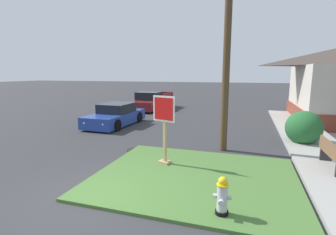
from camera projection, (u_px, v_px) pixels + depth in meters
The scene contains 11 objects.
ground_plane at pixel (95, 197), 6.15m from camera, with size 160.00×160.00×0.00m, color #333335.
grass_corner_patch at pixel (195, 177), 7.25m from camera, with size 5.62×4.67×0.08m, color #477033.
sidewalk_strip at pixel (313, 144), 10.48m from camera, with size 2.20×18.90×0.12m, color #9E9B93.
fire_hydrant at pixel (222, 197), 5.19m from camera, with size 0.38×0.34×0.82m.
stop_sign at pixel (164, 130), 8.03m from camera, with size 0.79×0.37×2.21m.
manhole_cover at pixel (136, 150), 9.88m from camera, with size 0.70×0.70×0.02m, color black.
parked_sedan_blue at pixel (116, 116), 14.62m from camera, with size 2.06×4.28×1.25m.
pickup_truck_maroon at pixel (152, 102), 21.04m from camera, with size 2.35×5.44×1.48m.
street_bench at pixel (332, 153), 7.63m from camera, with size 0.45×1.63×0.85m.
utility_pole at pixel (229, 6), 8.96m from camera, with size 1.40×0.27×10.28m.
shrub_by_curb at pixel (304, 128), 10.57m from camera, with size 1.45×1.45×1.43m, color #255F2E.
Camera 1 is at (3.43, -4.91, 2.98)m, focal length 26.98 mm.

